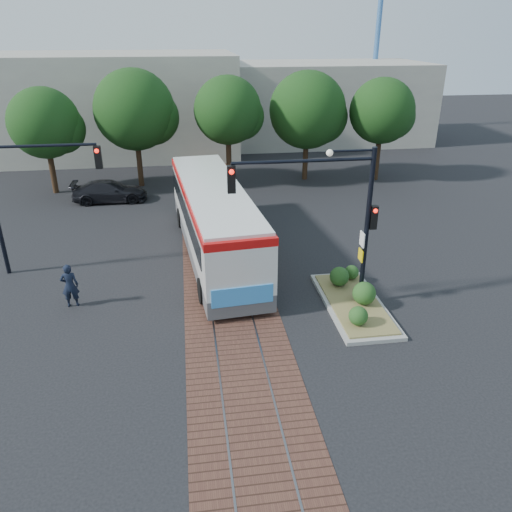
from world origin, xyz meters
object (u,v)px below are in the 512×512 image
at_px(city_bus, 214,217).
at_px(officer, 70,286).
at_px(signal_pole_main, 336,205).
at_px(signal_pole_left, 19,188).
at_px(traffic_island, 354,298).
at_px(parked_car, 110,191).

relative_size(city_bus, officer, 7.12).
height_order(signal_pole_main, signal_pole_left, signal_pole_main).
height_order(signal_pole_left, officer, signal_pole_left).
relative_size(traffic_island, signal_pole_main, 0.87).
bearing_deg(signal_pole_main, signal_pole_left, 158.55).
relative_size(traffic_island, parked_car, 1.15).
relative_size(signal_pole_main, signal_pole_left, 1.00).
bearing_deg(signal_pole_left, officer, -56.56).
distance_m(city_bus, signal_pole_left, 8.40).
distance_m(officer, parked_car, 13.01).
distance_m(traffic_island, signal_pole_left, 14.50).
xyz_separation_m(signal_pole_left, parked_car, (2.17, 9.62, -3.21)).
height_order(city_bus, signal_pole_left, signal_pole_left).
distance_m(traffic_island, officer, 11.07).
relative_size(signal_pole_main, officer, 3.35).
xyz_separation_m(city_bus, signal_pole_main, (4.11, -5.61, 2.28)).
bearing_deg(officer, signal_pole_main, 166.37).
xyz_separation_m(traffic_island, signal_pole_main, (-0.96, 0.09, 3.83)).
relative_size(city_bus, traffic_island, 2.46).
bearing_deg(traffic_island, signal_pole_left, 159.64).
height_order(traffic_island, officer, officer).
bearing_deg(city_bus, signal_pole_left, -179.78).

